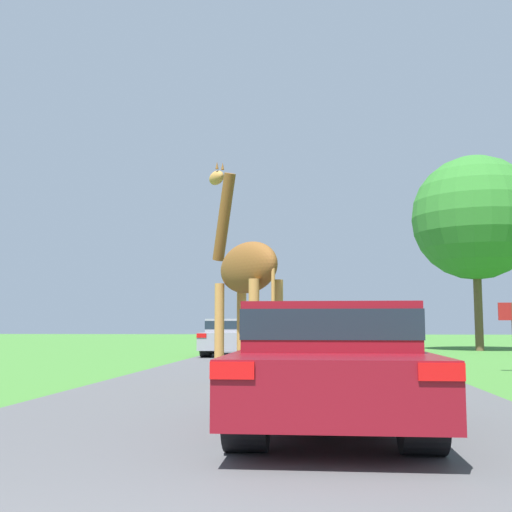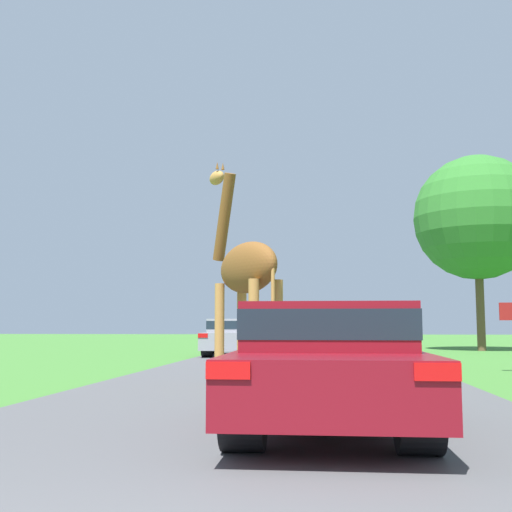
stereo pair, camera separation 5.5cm
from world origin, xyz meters
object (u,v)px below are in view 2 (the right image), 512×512
at_px(car_lead_maroon, 327,361).
at_px(car_queue_right, 233,336).
at_px(tree_left_edge, 477,218).
at_px(giraffe_near_road, 245,275).
at_px(car_queue_left, 325,335).

relative_size(car_lead_maroon, car_queue_right, 1.07).
bearing_deg(car_queue_right, car_lead_maroon, -78.86).
bearing_deg(tree_left_edge, giraffe_near_road, -116.08).
relative_size(car_queue_left, tree_left_edge, 0.44).
height_order(car_lead_maroon, tree_left_edge, tree_left_edge).
bearing_deg(car_queue_right, tree_left_edge, 27.83).
bearing_deg(giraffe_near_road, tree_left_edge, 30.69).
distance_m(car_queue_left, tree_left_edge, 8.92).
distance_m(giraffe_near_road, tree_left_edge, 20.32).
height_order(giraffe_near_road, tree_left_edge, tree_left_edge).
bearing_deg(tree_left_edge, car_queue_left, -175.82).
height_order(car_queue_left, tree_left_edge, tree_left_edge).
height_order(giraffe_near_road, car_queue_right, giraffe_near_road).
bearing_deg(tree_left_edge, car_lead_maroon, -107.62).
relative_size(giraffe_near_road, car_queue_right, 1.10).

